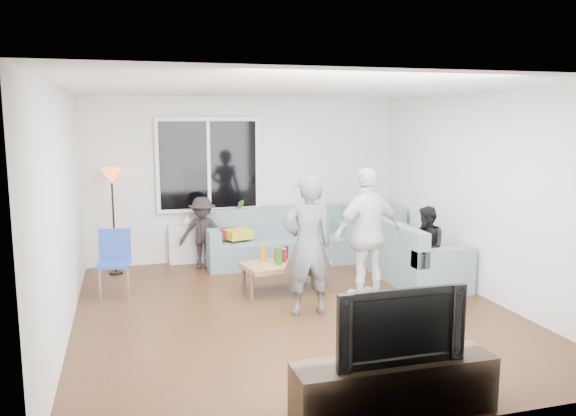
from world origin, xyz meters
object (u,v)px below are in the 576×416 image
object	(u,v)px
player_right	(368,234)
television	(396,323)
tv_console	(394,387)
spectator_right	(427,247)
spectator_back	(203,233)
side_chair	(114,265)
floor_lamp	(114,222)
coffee_table	(285,277)
sofa_right_section	(410,249)
player_left	(308,245)
sofa_back_section	(279,237)

from	to	relation	value
player_right	television	size ratio (longest dim) A/B	1.63
tv_console	television	xyz separation A→B (m)	(-0.00, 0.00, 0.52)
spectator_right	television	bearing A→B (deg)	-30.40
player_right	spectator_back	size ratio (longest dim) A/B	1.53
tv_console	television	world-z (taller)	television
side_chair	television	world-z (taller)	television
tv_console	spectator_back	bearing A→B (deg)	99.81
side_chair	spectator_right	distance (m)	4.13
floor_lamp	television	bearing A→B (deg)	-66.32
floor_lamp	coffee_table	bearing A→B (deg)	-35.36
tv_console	sofa_right_section	bearing A→B (deg)	60.49
sofa_right_section	side_chair	world-z (taller)	side_chair
player_left	tv_console	world-z (taller)	player_left
floor_lamp	television	xyz separation A→B (m)	(2.11, -4.82, -0.04)
sofa_back_section	sofa_right_section	world-z (taller)	same
side_chair	player_left	size ratio (longest dim) A/B	0.52
sofa_right_section	player_right	size ratio (longest dim) A/B	1.19
player_left	tv_console	size ratio (longest dim) A/B	1.02
sofa_back_section	television	distance (m)	4.79
spectator_right	tv_console	xyz separation A→B (m)	(-1.96, -2.99, -0.33)
player_left	spectator_back	world-z (taller)	player_left
floor_lamp	player_right	world-z (taller)	player_right
floor_lamp	tv_console	xyz separation A→B (m)	(2.11, -4.82, -0.56)
coffee_table	television	world-z (taller)	television
side_chair	player_right	bearing A→B (deg)	-9.94
player_left	sofa_right_section	bearing A→B (deg)	-149.10
sofa_back_section	player_right	world-z (taller)	player_right
side_chair	floor_lamp	world-z (taller)	floor_lamp
player_left	player_right	bearing A→B (deg)	-159.47
floor_lamp	tv_console	world-z (taller)	floor_lamp
sofa_right_section	side_chair	size ratio (longest dim) A/B	2.33
sofa_back_section	player_left	size ratio (longest dim) A/B	1.40
coffee_table	tv_console	distance (m)	3.29
coffee_table	floor_lamp	world-z (taller)	floor_lamp
spectator_back	player_left	bearing A→B (deg)	-54.39
player_right	television	xyz separation A→B (m)	(-0.96, -2.70, -0.10)
coffee_table	television	xyz separation A→B (m)	(-0.04, -3.29, 0.54)
player_left	television	world-z (taller)	player_left
player_left	television	bearing A→B (deg)	89.81
sofa_back_section	tv_console	world-z (taller)	sofa_back_section
coffee_table	spectator_right	bearing A→B (deg)	-8.89
side_chair	sofa_back_section	bearing A→B (deg)	31.60
side_chair	spectator_right	world-z (taller)	spectator_right
coffee_table	player_left	xyz separation A→B (m)	(0.02, -0.90, 0.62)
sofa_back_section	spectator_right	world-z (taller)	spectator_right
spectator_right	spectator_back	size ratio (longest dim) A/B	1.00
player_left	spectator_back	bearing A→B (deg)	-68.26
television	spectator_right	bearing A→B (deg)	56.83
sofa_back_section	floor_lamp	world-z (taller)	floor_lamp
sofa_back_section	player_right	size ratio (longest dim) A/B	1.37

